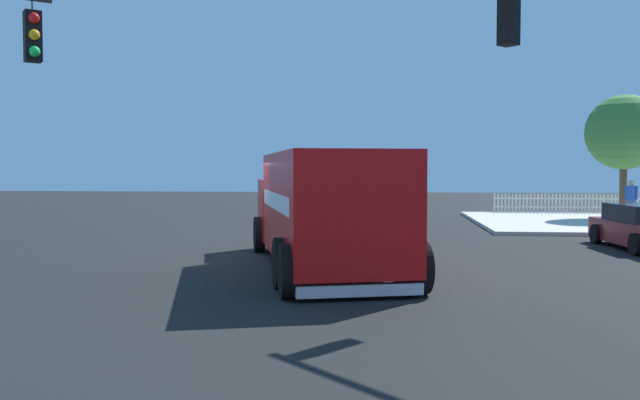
% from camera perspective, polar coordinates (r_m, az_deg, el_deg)
% --- Properties ---
extents(ground_plane, '(100.00, 100.00, 0.00)m').
position_cam_1_polar(ground_plane, '(17.31, -3.31, -5.07)').
color(ground_plane, black).
extents(sidewalk_corner_near, '(10.88, 10.88, 0.14)m').
position_cam_1_polar(sidewalk_corner_near, '(30.44, 23.58, -1.80)').
color(sidewalk_corner_near, beige).
rests_on(sidewalk_corner_near, ground).
extents(delivery_truck, '(4.74, 8.64, 2.70)m').
position_cam_1_polar(delivery_truck, '(15.22, 0.30, -0.73)').
color(delivery_truck, red).
rests_on(delivery_truck, ground).
extents(pedestrian_near_corner, '(0.44, 0.38, 1.74)m').
position_cam_1_polar(pedestrian_near_corner, '(30.40, 25.53, 0.16)').
color(pedestrian_near_corner, '#4C4C51').
rests_on(pedestrian_near_corner, sidewalk_corner_near).
extents(picket_fence_run, '(7.66, 0.05, 0.95)m').
position_cam_1_polar(picket_fence_run, '(35.38, 21.05, -0.27)').
color(picket_fence_run, silver).
rests_on(picket_fence_run, sidewalk_corner_near).
extents(shade_tree_near, '(3.41, 3.41, 5.59)m').
position_cam_1_polar(shade_tree_near, '(32.82, 25.03, 5.36)').
color(shade_tree_near, brown).
rests_on(shade_tree_near, sidewalk_corner_near).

